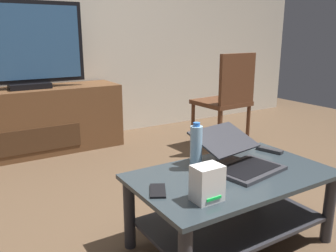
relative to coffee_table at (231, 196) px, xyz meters
name	(u,v)px	position (x,y,z in m)	size (l,w,h in m)	color
ground_plane	(208,250)	(-0.13, 0.01, -0.28)	(7.68, 7.68, 0.00)	brown
back_wall	(61,3)	(-0.13, 2.45, 1.12)	(6.40, 0.12, 2.80)	beige
coffee_table	(231,196)	(0.00, 0.00, 0.00)	(1.03, 0.61, 0.41)	#2D383D
media_cabinet	(33,121)	(-0.57, 2.13, 0.03)	(1.63, 0.48, 0.62)	brown
television	(26,47)	(-0.57, 2.11, 0.71)	(1.02, 0.20, 0.77)	black
dining_chair	(227,97)	(1.03, 1.24, 0.25)	(0.46, 0.46, 0.93)	#59331E
laptop	(238,157)	(0.08, 0.05, 0.19)	(0.41, 0.46, 0.18)	#333338
router_box	(207,183)	(-0.30, -0.17, 0.21)	(0.13, 0.10, 0.16)	white
water_bottle_near	(196,147)	(-0.13, 0.15, 0.25)	(0.06, 0.06, 0.25)	#99C6E5
cell_phone	(158,191)	(-0.43, 0.02, 0.13)	(0.07, 0.14, 0.01)	black
tv_remote	(269,150)	(0.42, 0.14, 0.14)	(0.04, 0.16, 0.02)	#2D2D30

